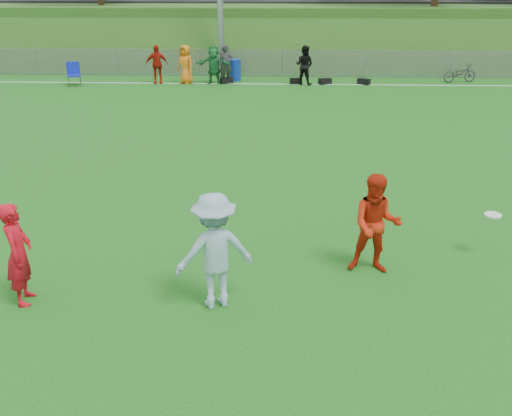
# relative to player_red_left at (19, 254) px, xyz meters

# --- Properties ---
(ground) EXTENTS (120.00, 120.00, 0.00)m
(ground) POSITION_rel_player_red_left_xyz_m (3.90, 0.49, -0.80)
(ground) COLOR #145612
(ground) RESTS_ON ground
(sideline_far) EXTENTS (60.00, 0.10, 0.01)m
(sideline_far) POSITION_rel_player_red_left_xyz_m (3.90, 18.49, -0.80)
(sideline_far) COLOR white
(sideline_far) RESTS_ON ground
(fence) EXTENTS (58.00, 0.06, 1.30)m
(fence) POSITION_rel_player_red_left_xyz_m (3.90, 20.49, -0.15)
(fence) COLOR gray
(fence) RESTS_ON ground
(berm) EXTENTS (120.00, 18.00, 3.00)m
(berm) POSITION_rel_player_red_left_xyz_m (3.90, 31.49, 0.70)
(berm) COLOR #295518
(berm) RESTS_ON ground
(spectator_row) EXTENTS (7.64, 0.92, 1.69)m
(spectator_row) POSITION_rel_player_red_left_xyz_m (1.10, 18.49, 0.05)
(spectator_row) COLOR #A7190B
(spectator_row) RESTS_ON ground
(gear_bags) EXTENTS (6.79, 0.54, 0.26)m
(gear_bags) POSITION_rel_player_red_left_xyz_m (4.83, 18.59, -0.67)
(gear_bags) COLOR black
(gear_bags) RESTS_ON ground
(player_red_left) EXTENTS (0.48, 0.64, 1.60)m
(player_red_left) POSITION_rel_player_red_left_xyz_m (0.00, 0.00, 0.00)
(player_red_left) COLOR red
(player_red_left) RESTS_ON ground
(player_red_center) EXTENTS (0.88, 0.72, 1.70)m
(player_red_center) POSITION_rel_player_red_left_xyz_m (5.41, 1.18, 0.05)
(player_red_center) COLOR red
(player_red_center) RESTS_ON ground
(player_blue) EXTENTS (1.31, 1.03, 1.78)m
(player_blue) POSITION_rel_player_red_left_xyz_m (2.90, 0.03, 0.09)
(player_blue) COLOR #8CAFC2
(player_blue) RESTS_ON ground
(frisbee) EXTENTS (0.29, 0.29, 0.03)m
(frisbee) POSITION_rel_player_red_left_xyz_m (7.53, 1.86, -0.03)
(frisbee) COLOR white
(frisbee) RESTS_ON ground
(recycling_bin) EXTENTS (0.75, 0.75, 0.95)m
(recycling_bin) POSITION_rel_player_red_left_xyz_m (1.67, 19.36, -0.32)
(recycling_bin) COLOR #0E2D97
(recycling_bin) RESTS_ON ground
(camp_chair) EXTENTS (0.73, 0.73, 1.01)m
(camp_chair) POSITION_rel_player_red_left_xyz_m (-5.28, 17.71, -0.50)
(camp_chair) COLOR #1120B9
(camp_chair) RESTS_ON ground
(bicycle) EXTENTS (1.64, 0.90, 0.82)m
(bicycle) POSITION_rel_player_red_left_xyz_m (11.98, 19.31, -0.39)
(bicycle) COLOR #2A292C
(bicycle) RESTS_ON ground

